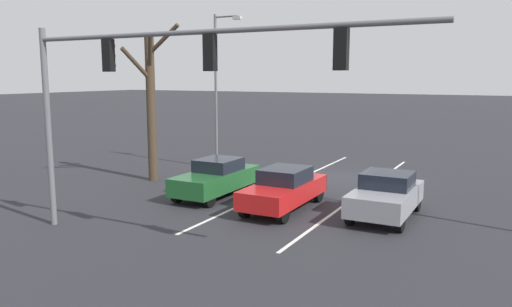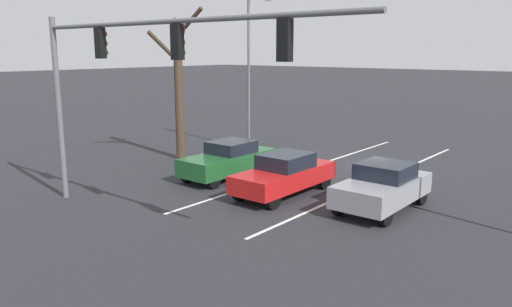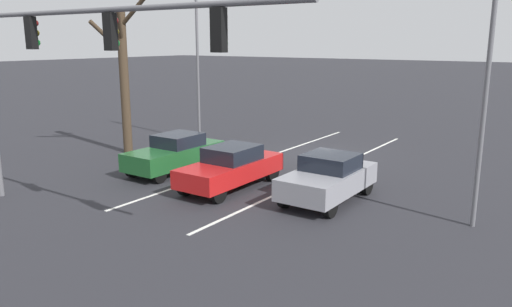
% 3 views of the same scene
% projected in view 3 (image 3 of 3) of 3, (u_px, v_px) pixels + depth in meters
% --- Properties ---
extents(ground_plane, '(240.00, 240.00, 0.00)m').
position_uv_depth(ground_plane, '(318.00, 154.00, 23.86)').
color(ground_plane, '#28282D').
extents(lane_stripe_left_divider, '(0.12, 17.14, 0.01)m').
position_uv_depth(lane_stripe_left_divider, '(327.00, 171.00, 20.82)').
color(lane_stripe_left_divider, silver).
rests_on(lane_stripe_left_divider, ground_plane).
extents(lane_stripe_center_divider, '(0.12, 17.14, 0.01)m').
position_uv_depth(lane_stripe_center_divider, '(257.00, 160.00, 22.78)').
color(lane_stripe_center_divider, silver).
rests_on(lane_stripe_center_divider, ground_plane).
extents(car_darkgreen_rightlane_front, '(1.76, 4.44, 1.55)m').
position_uv_depth(car_darkgreen_rightlane_front, '(176.00, 153.00, 20.68)').
color(car_darkgreen_rightlane_front, '#1E5928').
rests_on(car_darkgreen_rightlane_front, ground_plane).
extents(car_gray_leftlane_front, '(1.89, 4.06, 1.60)m').
position_uv_depth(car_gray_leftlane_front, '(328.00, 178.00, 16.82)').
color(car_gray_leftlane_front, gray).
rests_on(car_gray_leftlane_front, ground_plane).
extents(car_red_midlane_front, '(1.74, 4.52, 1.56)m').
position_uv_depth(car_red_midlane_front, '(231.00, 167.00, 18.32)').
color(car_red_midlane_front, red).
rests_on(car_red_midlane_front, ground_plane).
extents(traffic_signal_gantry, '(12.40, 0.37, 6.46)m').
position_uv_depth(traffic_signal_gantry, '(61.00, 54.00, 14.13)').
color(traffic_signal_gantry, slate).
rests_on(traffic_signal_gantry, ground_plane).
extents(street_lamp_right_shoulder, '(1.62, 0.24, 8.13)m').
position_uv_depth(street_lamp_right_shoulder, '(200.00, 54.00, 25.98)').
color(street_lamp_right_shoulder, slate).
rests_on(street_lamp_right_shoulder, ground_plane).
extents(street_lamp_left_shoulder, '(1.51, 0.24, 7.87)m').
position_uv_depth(street_lamp_left_shoulder, '(482.00, 72.00, 13.74)').
color(street_lamp_left_shoulder, slate).
rests_on(street_lamp_left_shoulder, ground_plane).
extents(bare_tree_near, '(2.07, 1.79, 7.28)m').
position_uv_depth(bare_tree_near, '(124.00, 74.00, 23.42)').
color(bare_tree_near, '#423323').
rests_on(bare_tree_near, ground_plane).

